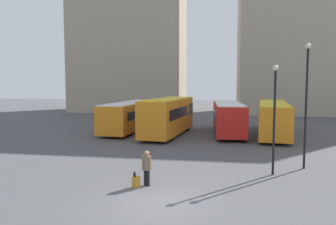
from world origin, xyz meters
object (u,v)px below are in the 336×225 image
at_px(traveler, 147,165).
at_px(lamp_post_0, 306,97).
at_px(bus_0, 130,115).
at_px(bus_2, 228,117).
at_px(bus_1, 168,115).
at_px(lamp_post_1, 274,111).
at_px(suitcase, 136,182).
at_px(bus_3, 273,117).

xyz_separation_m(traveler, lamp_post_0, (7.65, 4.34, 2.91)).
bearing_deg(bus_0, bus_2, -92.62).
relative_size(bus_1, lamp_post_0, 1.46).
distance_m(bus_2, lamp_post_1, 13.62).
bearing_deg(suitcase, bus_0, 40.32).
distance_m(bus_0, lamp_post_1, 18.33).
bearing_deg(suitcase, lamp_post_1, -40.14).
xyz_separation_m(bus_1, lamp_post_0, (9.15, -10.24, 2.08)).
bearing_deg(bus_2, bus_3, -89.66).
relative_size(bus_0, traveler, 7.02).
bearing_deg(lamp_post_0, traveler, -150.43).
bearing_deg(lamp_post_1, bus_3, 82.05).
xyz_separation_m(bus_2, traveler, (-3.75, -16.14, -0.61)).
xyz_separation_m(traveler, suitcase, (-0.41, -0.32, -0.69)).
xyz_separation_m(bus_2, bus_3, (3.97, 0.25, 0.04)).
relative_size(bus_3, suitcase, 16.68).
height_order(traveler, lamp_post_1, lamp_post_1).
relative_size(lamp_post_0, lamp_post_1, 1.22).
distance_m(bus_0, bus_1, 4.82).
distance_m(suitcase, lamp_post_0, 9.97).
bearing_deg(bus_1, lamp_post_0, -131.85).
height_order(suitcase, lamp_post_0, lamp_post_0).
distance_m(traveler, suitcase, 0.86).
bearing_deg(traveler, bus_3, -1.87).
xyz_separation_m(bus_0, lamp_post_1, (11.50, -14.17, 1.71)).
xyz_separation_m(bus_0, bus_3, (13.40, -0.56, 0.07)).
bearing_deg(traveler, bus_2, 10.27).
bearing_deg(suitcase, bus_2, 9.17).
height_order(suitcase, lamp_post_1, lamp_post_1).
relative_size(bus_2, lamp_post_0, 1.44).
distance_m(suitcase, lamp_post_1, 7.57).
relative_size(bus_1, traveler, 6.13).
bearing_deg(bus_0, bus_1, -117.32).
bearing_deg(bus_3, lamp_post_1, 178.05).
xyz_separation_m(lamp_post_0, lamp_post_1, (-1.83, -1.55, -0.62)).
bearing_deg(suitcase, bus_3, -2.59).
bearing_deg(bus_0, traveler, -159.15).
distance_m(bus_1, bus_3, 9.40).
relative_size(bus_0, bus_3, 0.94).
xyz_separation_m(bus_1, suitcase, (1.09, -14.90, -1.52)).
relative_size(traveler, lamp_post_0, 0.24).
height_order(bus_2, lamp_post_0, lamp_post_0).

